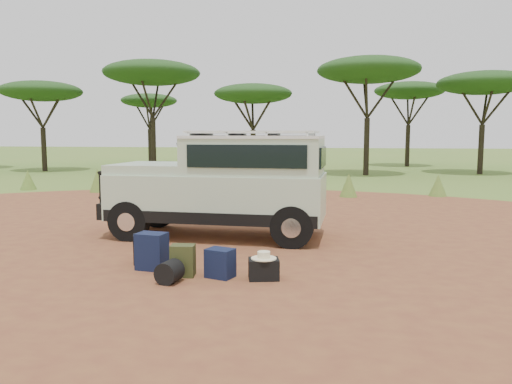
% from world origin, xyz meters
% --- Properties ---
extents(ground, '(140.00, 140.00, 0.00)m').
position_xyz_m(ground, '(0.00, 0.00, 0.00)').
color(ground, '#537C2C').
rests_on(ground, ground).
extents(dirt_clearing, '(23.00, 23.00, 0.01)m').
position_xyz_m(dirt_clearing, '(0.00, 0.00, 0.00)').
color(dirt_clearing, brown).
rests_on(dirt_clearing, ground).
extents(grass_fringe, '(36.60, 1.60, 0.90)m').
position_xyz_m(grass_fringe, '(0.12, 8.67, 0.40)').
color(grass_fringe, '#537C2C').
rests_on(grass_fringe, ground).
extents(acacia_treeline, '(46.70, 13.20, 6.26)m').
position_xyz_m(acacia_treeline, '(0.75, 19.81, 4.87)').
color(acacia_treeline, black).
rests_on(acacia_treeline, ground).
extents(safari_vehicle, '(4.54, 1.91, 2.17)m').
position_xyz_m(safari_vehicle, '(0.42, 1.33, 1.05)').
color(safari_vehicle, '#B1C6A9').
rests_on(safari_vehicle, ground).
extents(backpack_black, '(0.42, 0.37, 0.48)m').
position_xyz_m(backpack_black, '(-0.39, -0.99, 0.24)').
color(backpack_black, black).
rests_on(backpack_black, ground).
extents(backpack_navy, '(0.48, 0.37, 0.58)m').
position_xyz_m(backpack_navy, '(-0.13, -1.33, 0.29)').
color(backpack_navy, '#111D38').
rests_on(backpack_navy, ground).
extents(backpack_olive, '(0.37, 0.28, 0.48)m').
position_xyz_m(backpack_olive, '(0.47, -1.61, 0.24)').
color(backpack_olive, '#3A3F1D').
rests_on(backpack_olive, ground).
extents(duffel_navy, '(0.46, 0.39, 0.43)m').
position_xyz_m(duffel_navy, '(1.02, -1.58, 0.22)').
color(duffel_navy, '#111D38').
rests_on(duffel_navy, ground).
extents(hard_case, '(0.50, 0.40, 0.31)m').
position_xyz_m(hard_case, '(1.67, -1.56, 0.15)').
color(hard_case, black).
rests_on(hard_case, ground).
extents(stuff_sack, '(0.37, 0.37, 0.32)m').
position_xyz_m(stuff_sack, '(0.38, -1.97, 0.16)').
color(stuff_sack, black).
rests_on(stuff_sack, ground).
extents(safari_hat, '(0.37, 0.37, 0.11)m').
position_xyz_m(safari_hat, '(1.67, -1.56, 0.35)').
color(safari_hat, beige).
rests_on(safari_hat, hard_case).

